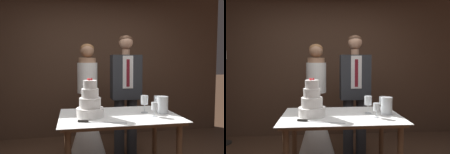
# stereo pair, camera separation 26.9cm
# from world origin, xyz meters

# --- Properties ---
(wall_back) EXTENTS (5.11, 0.12, 2.95)m
(wall_back) POSITION_xyz_m (0.00, 2.13, 1.47)
(wall_back) COLOR #513828
(wall_back) RESTS_ON ground_plane
(cake_table) EXTENTS (1.24, 0.82, 0.80)m
(cake_table) POSITION_xyz_m (0.11, 0.27, 0.70)
(cake_table) COLOR brown
(cake_table) RESTS_ON ground_plane
(tiered_cake) EXTENTS (0.28, 0.28, 0.40)m
(tiered_cake) POSITION_xyz_m (-0.20, 0.26, 0.94)
(tiered_cake) COLOR white
(tiered_cake) RESTS_ON cake_table
(cake_knife) EXTENTS (0.45, 0.14, 0.02)m
(cake_knife) POSITION_xyz_m (-0.19, 0.03, 0.81)
(cake_knife) COLOR silver
(cake_knife) RESTS_ON cake_table
(wine_glass_near) EXTENTS (0.08, 0.08, 0.17)m
(wine_glass_near) POSITION_xyz_m (0.59, 0.40, 0.93)
(wine_glass_near) COLOR silver
(wine_glass_near) RESTS_ON cake_table
(wine_glass_middle) EXTENTS (0.07, 0.07, 0.15)m
(wine_glass_middle) POSITION_xyz_m (0.46, 0.14, 0.91)
(wine_glass_middle) COLOR silver
(wine_glass_middle) RESTS_ON cake_table
(wine_glass_far) EXTENTS (0.08, 0.08, 0.19)m
(wine_glass_far) POSITION_xyz_m (0.41, 0.32, 0.94)
(wine_glass_far) COLOR silver
(wine_glass_far) RESTS_ON cake_table
(hurricane_candle) EXTENTS (0.12, 0.12, 0.18)m
(hurricane_candle) POSITION_xyz_m (0.60, 0.27, 0.89)
(hurricane_candle) COLOR silver
(hurricane_candle) RESTS_ON cake_table
(bride) EXTENTS (0.54, 0.54, 1.62)m
(bride) POSITION_xyz_m (-0.17, 1.08, 0.59)
(bride) COLOR white
(bride) RESTS_ON ground_plane
(groom) EXTENTS (0.42, 0.25, 1.75)m
(groom) POSITION_xyz_m (0.39, 1.08, 0.97)
(groom) COLOR #282B30
(groom) RESTS_ON ground_plane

